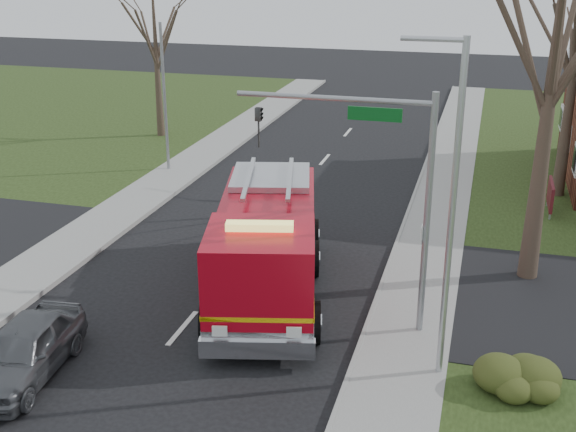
# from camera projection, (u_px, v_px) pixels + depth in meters

# --- Properties ---
(ground) EXTENTS (120.00, 120.00, 0.00)m
(ground) POSITION_uv_depth(u_px,v_px,m) (182.00, 328.00, 20.47)
(ground) COLOR black
(ground) RESTS_ON ground
(sidewalk_right) EXTENTS (2.40, 80.00, 0.15)m
(sidewalk_right) POSITION_uv_depth(u_px,v_px,m) (401.00, 357.00, 18.88)
(sidewalk_right) COLOR gray
(sidewalk_right) RESTS_ON ground
(health_center_sign) EXTENTS (0.12, 2.00, 1.40)m
(health_center_sign) POSITION_uv_depth(u_px,v_px,m) (550.00, 195.00, 28.78)
(health_center_sign) COLOR #53131A
(health_center_sign) RESTS_ON ground
(hedge_corner) EXTENTS (2.80, 2.00, 0.90)m
(hedge_corner) POSITION_uv_depth(u_px,v_px,m) (515.00, 378.00, 17.09)
(hedge_corner) COLOR #323B15
(hedge_corner) RESTS_ON lawn_right
(bare_tree_near) EXTENTS (6.00, 6.00, 12.00)m
(bare_tree_near) POSITION_uv_depth(u_px,v_px,m) (556.00, 48.00, 20.89)
(bare_tree_near) COLOR #35261F
(bare_tree_near) RESTS_ON ground
(bare_tree_left) EXTENTS (4.50, 4.50, 9.00)m
(bare_tree_left) POSITION_uv_depth(u_px,v_px,m) (155.00, 37.00, 39.10)
(bare_tree_left) COLOR #35261F
(bare_tree_left) RESTS_ON ground
(traffic_signal_mast) EXTENTS (5.29, 0.18, 6.80)m
(traffic_signal_mast) POSITION_uv_depth(u_px,v_px,m) (380.00, 169.00, 18.86)
(traffic_signal_mast) COLOR gray
(traffic_signal_mast) RESTS_ON ground
(streetlight_pole) EXTENTS (1.48, 0.16, 8.40)m
(streetlight_pole) POSITION_uv_depth(u_px,v_px,m) (450.00, 206.00, 16.62)
(streetlight_pole) COLOR #B7BABF
(streetlight_pole) RESTS_ON ground
(utility_pole_far) EXTENTS (0.14, 0.14, 7.00)m
(utility_pole_far) POSITION_uv_depth(u_px,v_px,m) (165.00, 99.00, 33.60)
(utility_pole_far) COLOR gray
(utility_pole_far) RESTS_ON ground
(fire_engine) EXTENTS (4.96, 9.03, 3.46)m
(fire_engine) POSITION_uv_depth(u_px,v_px,m) (266.00, 249.00, 21.87)
(fire_engine) COLOR #A90717
(fire_engine) RESTS_ON ground
(parked_car_maroon) EXTENTS (2.13, 4.42, 1.46)m
(parked_car_maroon) POSITION_uv_depth(u_px,v_px,m) (24.00, 350.00, 17.96)
(parked_car_maroon) COLOR #4C4E53
(parked_car_maroon) RESTS_ON ground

